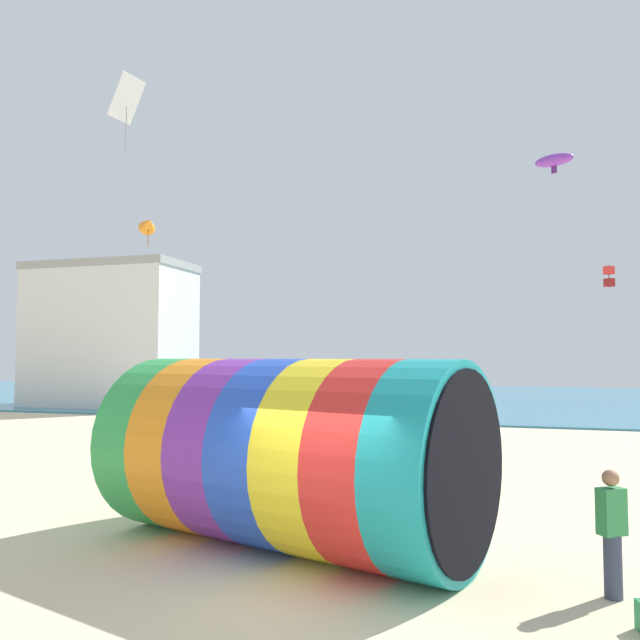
# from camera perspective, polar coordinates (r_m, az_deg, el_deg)

# --- Properties ---
(ground_plane) EXTENTS (120.00, 120.00, 0.00)m
(ground_plane) POSITION_cam_1_polar(r_m,az_deg,el_deg) (9.57, -0.89, -23.48)
(ground_plane) COLOR beige
(sea) EXTENTS (120.00, 40.00, 0.10)m
(sea) POSITION_cam_1_polar(r_m,az_deg,el_deg) (50.71, 13.63, -6.96)
(sea) COLOR teal
(sea) RESTS_ON ground
(giant_inflatable_tube) EXTENTS (7.18, 5.03, 3.25)m
(giant_inflatable_tube) POSITION_cam_1_polar(r_m,az_deg,el_deg) (11.09, -2.91, -12.00)
(giant_inflatable_tube) COLOR green
(giant_inflatable_tube) RESTS_ON ground
(kite_handler) EXTENTS (0.42, 0.39, 1.74)m
(kite_handler) POSITION_cam_1_polar(r_m,az_deg,el_deg) (9.86, 25.14, -17.13)
(kite_handler) COLOR #383D56
(kite_handler) RESTS_ON ground
(kite_red_box) EXTENTS (0.37, 0.37, 0.76)m
(kite_red_box) POSITION_cam_1_polar(r_m,az_deg,el_deg) (23.84, 24.92, 3.63)
(kite_red_box) COLOR red
(kite_orange_delta) EXTENTS (1.04, 1.05, 1.30)m
(kite_orange_delta) POSITION_cam_1_polar(r_m,az_deg,el_deg) (25.60, -15.43, 8.47)
(kite_orange_delta) COLOR orange
(kite_white_diamond) EXTENTS (0.76, 0.99, 2.14)m
(kite_white_diamond) POSITION_cam_1_polar(r_m,az_deg,el_deg) (19.74, -17.26, 18.71)
(kite_white_diamond) COLOR white
(kite_purple_parafoil) EXTENTS (1.12, 0.77, 0.53)m
(kite_purple_parafoil) POSITION_cam_1_polar(r_m,az_deg,el_deg) (18.71, 20.60, 13.51)
(kite_purple_parafoil) COLOR purple
(bystander_mid_beach) EXTENTS (0.35, 0.42, 1.59)m
(bystander_mid_beach) POSITION_cam_1_polar(r_m,az_deg,el_deg) (16.67, -1.25, -11.96)
(bystander_mid_beach) COLOR #383D56
(bystander_mid_beach) RESTS_ON ground
(promenade_building) EXTENTS (10.55, 5.30, 9.44)m
(promenade_building) POSITION_cam_1_polar(r_m,az_deg,el_deg) (43.31, -18.66, -1.30)
(promenade_building) COLOR silver
(promenade_building) RESTS_ON ground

